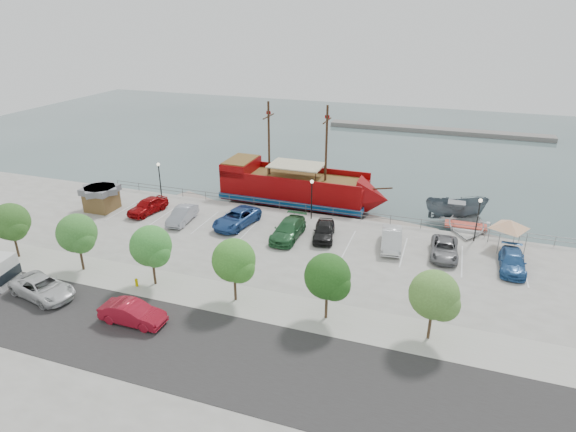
% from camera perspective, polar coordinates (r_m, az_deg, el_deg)
% --- Properties ---
extents(ground, '(160.00, 160.00, 0.00)m').
position_cam_1_polar(ground, '(45.05, 0.37, -4.62)').
color(ground, '#3D4E4F').
extents(land_slab, '(100.00, 58.00, 1.20)m').
position_cam_1_polar(land_slab, '(29.49, -13.96, -22.11)').
color(land_slab, gray).
rests_on(land_slab, ground).
extents(street, '(100.00, 8.00, 0.04)m').
position_cam_1_polar(street, '(32.20, -9.19, -15.63)').
color(street, '#2A2727').
rests_on(street, land_slab).
extents(sidewalk, '(100.00, 4.00, 0.05)m').
position_cam_1_polar(sidewalk, '(36.52, -4.77, -10.14)').
color(sidewalk, '#A9A699').
rests_on(sidewalk, land_slab).
extents(seawall_railing, '(50.00, 0.06, 1.00)m').
position_cam_1_polar(seawall_railing, '(51.15, 3.19, 0.76)').
color(seawall_railing, '#5E5F5F').
rests_on(seawall_railing, land_slab).
extents(far_shore, '(40.00, 3.00, 0.80)m').
position_cam_1_polar(far_shore, '(95.03, 17.23, 9.67)').
color(far_shore, slate).
rests_on(far_shore, ground).
extents(pirate_ship, '(19.63, 5.67, 12.34)m').
position_cam_1_polar(pirate_ship, '(55.31, 2.17, 3.15)').
color(pirate_ship, '#830406').
rests_on(pirate_ship, ground).
extents(patrol_boat, '(6.93, 3.99, 2.53)m').
position_cam_1_polar(patrol_boat, '(54.49, 19.25, 0.58)').
color(patrol_boat, slate).
rests_on(patrol_boat, ground).
extents(speedboat, '(5.38, 7.48, 1.54)m').
position_cam_1_polar(speedboat, '(51.66, 20.26, -1.41)').
color(speedboat, silver).
rests_on(speedboat, ground).
extents(dock_west, '(6.62, 4.05, 0.37)m').
position_cam_1_polar(dock_west, '(58.21, -10.42, 1.83)').
color(dock_west, gray).
rests_on(dock_west, ground).
extents(dock_mid, '(7.89, 3.71, 0.43)m').
position_cam_1_polar(dock_mid, '(51.49, 13.05, -1.27)').
color(dock_mid, gray).
rests_on(dock_mid, ground).
extents(dock_east, '(6.47, 3.35, 0.36)m').
position_cam_1_polar(dock_east, '(51.56, 22.52, -2.54)').
color(dock_east, slate).
rests_on(dock_east, ground).
extents(shed, '(3.18, 3.18, 2.61)m').
position_cam_1_polar(shed, '(55.77, -21.27, 2.05)').
color(shed, brown).
rests_on(shed, land_slab).
extents(canopy_tent, '(4.77, 4.77, 3.19)m').
position_cam_1_polar(canopy_tent, '(47.35, 24.88, -0.43)').
color(canopy_tent, slate).
rests_on(canopy_tent, land_slab).
extents(street_van, '(5.88, 3.59, 1.52)m').
position_cam_1_polar(street_van, '(41.13, -27.09, -7.56)').
color(street_van, silver).
rests_on(street_van, street).
extents(street_sedan, '(4.72, 1.66, 1.55)m').
position_cam_1_polar(street_sedan, '(35.56, -17.95, -10.90)').
color(street_sedan, maroon).
rests_on(street_sedan, street).
extents(fire_hydrant, '(0.25, 0.25, 0.72)m').
position_cam_1_polar(fire_hydrant, '(39.91, -17.52, -7.48)').
color(fire_hydrant, '#C5B400').
rests_on(fire_hydrant, sidewalk).
extents(lamp_post_left, '(0.36, 0.36, 4.28)m').
position_cam_1_polar(lamp_post_left, '(56.53, -15.01, 4.81)').
color(lamp_post_left, black).
rests_on(lamp_post_left, land_slab).
extents(lamp_post_mid, '(0.36, 0.36, 4.28)m').
position_cam_1_polar(lamp_post_mid, '(49.11, 2.83, 2.82)').
color(lamp_post_mid, black).
rests_on(lamp_post_mid, land_slab).
extents(lamp_post_right, '(0.36, 0.36, 4.28)m').
position_cam_1_polar(lamp_post_right, '(47.53, 21.65, 0.41)').
color(lamp_post_right, black).
rests_on(lamp_post_right, land_slab).
extents(tree_a, '(3.30, 3.20, 5.00)m').
position_cam_1_polar(tree_a, '(47.37, -29.96, -0.74)').
color(tree_a, '#473321').
rests_on(tree_a, sidewalk).
extents(tree_b, '(3.30, 3.20, 5.00)m').
position_cam_1_polar(tree_b, '(42.53, -23.64, -2.05)').
color(tree_b, '#473321').
rests_on(tree_b, sidewalk).
extents(tree_c, '(3.30, 3.20, 5.00)m').
position_cam_1_polar(tree_c, '(38.35, -15.81, -3.63)').
color(tree_c, '#473321').
rests_on(tree_c, sidewalk).
extents(tree_d, '(3.30, 3.20, 5.00)m').
position_cam_1_polar(tree_d, '(35.09, -6.27, -5.45)').
color(tree_d, '#473321').
rests_on(tree_d, sidewalk).
extents(tree_e, '(3.30, 3.20, 5.00)m').
position_cam_1_polar(tree_e, '(33.00, 4.90, -7.38)').
color(tree_e, '#473321').
rests_on(tree_e, sidewalk).
extents(tree_f, '(3.30, 3.20, 5.00)m').
position_cam_1_polar(tree_f, '(32.34, 17.15, -9.15)').
color(tree_f, '#473321').
rests_on(tree_f, sidewalk).
extents(parked_car_a, '(2.81, 5.13, 1.65)m').
position_cam_1_polar(parked_car_a, '(53.45, -16.29, 1.18)').
color(parked_car_a, '#940608').
rests_on(parked_car_a, land_slab).
extents(parked_car_b, '(2.01, 4.78, 1.53)m').
position_cam_1_polar(parked_car_b, '(50.30, -12.42, 0.12)').
color(parked_car_b, '#9597A2').
rests_on(parked_car_b, land_slab).
extents(parked_car_c, '(3.74, 6.25, 1.62)m').
position_cam_1_polar(parked_car_c, '(48.56, -6.10, -0.24)').
color(parked_car_c, navy).
rests_on(parked_car_c, land_slab).
extents(parked_car_d, '(2.35, 5.72, 1.65)m').
position_cam_1_polar(parked_car_d, '(45.72, 0.02, -1.63)').
color(parked_car_d, '#265E32').
rests_on(parked_car_d, land_slab).
extents(parked_car_e, '(2.69, 4.95, 1.60)m').
position_cam_1_polar(parked_car_e, '(45.75, 4.29, -1.72)').
color(parked_car_e, black).
rests_on(parked_car_e, land_slab).
extents(parked_car_f, '(2.41, 5.26, 1.67)m').
position_cam_1_polar(parked_car_f, '(44.87, 12.16, -2.69)').
color(parked_car_f, silver).
rests_on(parked_car_f, land_slab).
extents(parked_car_g, '(2.51, 5.12, 1.40)m').
position_cam_1_polar(parked_car_g, '(44.59, 18.04, -3.72)').
color(parked_car_g, slate).
rests_on(parked_car_g, land_slab).
extents(parked_car_h, '(2.10, 5.00, 1.44)m').
position_cam_1_polar(parked_car_h, '(44.44, 25.06, -4.93)').
color(parked_car_h, '#26538F').
rests_on(parked_car_h, land_slab).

